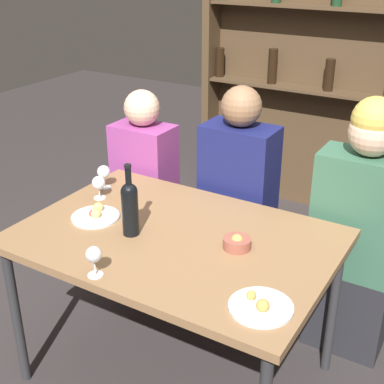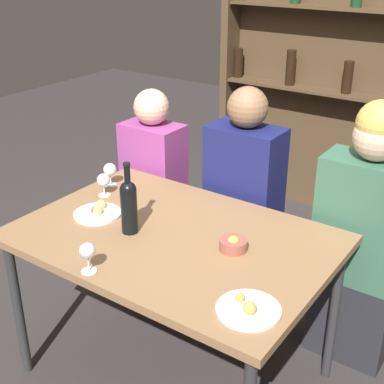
% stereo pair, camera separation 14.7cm
% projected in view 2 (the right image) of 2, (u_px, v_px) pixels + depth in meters
% --- Properties ---
extents(ground_plane, '(10.00, 10.00, 0.00)m').
position_uv_depth(ground_plane, '(176.00, 372.00, 2.61)').
color(ground_plane, '#332D2D').
extents(dining_table, '(1.34, 0.92, 0.77)m').
position_uv_depth(dining_table, '(174.00, 247.00, 2.31)').
color(dining_table, olive).
rests_on(dining_table, ground_plane).
extents(wine_rack_wall, '(1.94, 0.21, 2.35)m').
position_uv_depth(wine_rack_wall, '(353.00, 56.00, 3.63)').
color(wine_rack_wall, '#4C3823').
rests_on(wine_rack_wall, ground_plane).
extents(wine_bottle, '(0.07, 0.07, 0.32)m').
position_uv_depth(wine_bottle, '(129.00, 204.00, 2.26)').
color(wine_bottle, black).
rests_on(wine_bottle, dining_table).
extents(wine_glass_0, '(0.07, 0.07, 0.12)m').
position_uv_depth(wine_glass_0, '(103.00, 181.00, 2.61)').
color(wine_glass_0, silver).
rests_on(wine_glass_0, dining_table).
extents(wine_glass_1, '(0.07, 0.07, 0.12)m').
position_uv_depth(wine_glass_1, '(110.00, 170.00, 2.72)').
color(wine_glass_1, silver).
rests_on(wine_glass_1, dining_table).
extents(wine_glass_2, '(0.06, 0.06, 0.12)m').
position_uv_depth(wine_glass_2, '(87.00, 252.00, 2.00)').
color(wine_glass_2, silver).
rests_on(wine_glass_2, dining_table).
extents(food_plate_0, '(0.23, 0.23, 0.05)m').
position_uv_depth(food_plate_0, '(248.00, 309.00, 1.81)').
color(food_plate_0, silver).
rests_on(food_plate_0, dining_table).
extents(food_plate_1, '(0.22, 0.22, 0.05)m').
position_uv_depth(food_plate_1, '(98.00, 212.00, 2.46)').
color(food_plate_1, silver).
rests_on(food_plate_1, dining_table).
extents(snack_bowl, '(0.12, 0.12, 0.06)m').
position_uv_depth(snack_bowl, '(233.00, 244.00, 2.17)').
color(snack_bowl, '#995142').
rests_on(snack_bowl, dining_table).
extents(seated_person_left, '(0.34, 0.22, 1.19)m').
position_uv_depth(seated_person_left, '(154.00, 193.00, 3.15)').
color(seated_person_left, '#26262B').
rests_on(seated_person_left, ground_plane).
extents(seated_person_center, '(0.37, 0.22, 1.28)m').
position_uv_depth(seated_person_center, '(243.00, 212.00, 2.82)').
color(seated_person_center, '#26262B').
rests_on(seated_person_center, ground_plane).
extents(seated_person_right, '(0.42, 0.22, 1.32)m').
position_uv_depth(seated_person_right, '(362.00, 242.00, 2.48)').
color(seated_person_right, '#26262B').
rests_on(seated_person_right, ground_plane).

